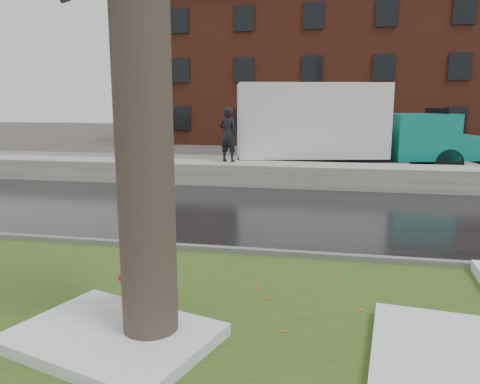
# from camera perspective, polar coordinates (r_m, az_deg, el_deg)

# --- Properties ---
(ground) EXTENTS (120.00, 120.00, 0.00)m
(ground) POSITION_cam_1_polar(r_m,az_deg,el_deg) (7.69, 0.37, -10.12)
(ground) COLOR #47423D
(ground) RESTS_ON ground
(verge) EXTENTS (60.00, 4.50, 0.04)m
(verge) POSITION_cam_1_polar(r_m,az_deg,el_deg) (6.55, -1.78, -13.74)
(verge) COLOR #2A4717
(verge) RESTS_ON ground
(road) EXTENTS (60.00, 7.00, 0.03)m
(road) POSITION_cam_1_polar(r_m,az_deg,el_deg) (11.95, 4.51, -2.53)
(road) COLOR black
(road) RESTS_ON ground
(parking_lot) EXTENTS (60.00, 9.00, 0.03)m
(parking_lot) POSITION_cam_1_polar(r_m,az_deg,el_deg) (20.29, 7.42, 2.82)
(parking_lot) COLOR slate
(parking_lot) RESTS_ON ground
(curb) EXTENTS (60.00, 0.15, 0.14)m
(curb) POSITION_cam_1_polar(r_m,az_deg,el_deg) (8.60, 1.66, -7.37)
(curb) COLOR slate
(curb) RESTS_ON ground
(snowbank) EXTENTS (60.00, 1.60, 0.75)m
(snowbank) POSITION_cam_1_polar(r_m,az_deg,el_deg) (15.99, 6.35, 2.08)
(snowbank) COLOR #BBB5AB
(snowbank) RESTS_ON ground
(brick_building) EXTENTS (26.00, 12.00, 10.00)m
(brick_building) POSITION_cam_1_polar(r_m,az_deg,el_deg) (37.14, 12.72, 13.84)
(brick_building) COLOR maroon
(brick_building) RESTS_ON ground
(bg_tree_left) EXTENTS (1.40, 1.62, 6.50)m
(bg_tree_left) POSITION_cam_1_polar(r_m,az_deg,el_deg) (32.00, -13.58, 11.38)
(bg_tree_left) COLOR brown
(bg_tree_left) RESTS_ON ground
(bg_tree_center) EXTENTS (1.40, 1.62, 6.50)m
(bg_tree_center) POSITION_cam_1_polar(r_m,az_deg,el_deg) (33.88, -1.20, 11.60)
(bg_tree_center) COLOR brown
(bg_tree_center) RESTS_ON ground
(fire_hydrant) EXTENTS (0.43, 0.41, 0.87)m
(fire_hydrant) POSITION_cam_1_polar(r_m,az_deg,el_deg) (6.28, -12.91, -10.34)
(fire_hydrant) COLOR #A2A5AA
(fire_hydrant) RESTS_ON verge
(box_truck) EXTENTS (10.64, 4.47, 3.52)m
(box_truck) POSITION_cam_1_polar(r_m,az_deg,el_deg) (18.55, 11.93, 7.70)
(box_truck) COLOR black
(box_truck) RESTS_ON ground
(worker) EXTENTS (0.80, 0.64, 1.91)m
(worker) POSITION_cam_1_polar(r_m,az_deg,el_deg) (16.48, -1.44, 7.03)
(worker) COLOR black
(worker) RESTS_ON snowbank
(snow_patch_far) EXTENTS (2.57, 2.17, 0.14)m
(snow_patch_far) POSITION_cam_1_polar(r_m,az_deg,el_deg) (5.78, -15.24, -16.64)
(snow_patch_far) COLOR silver
(snow_patch_far) RESTS_ON verge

